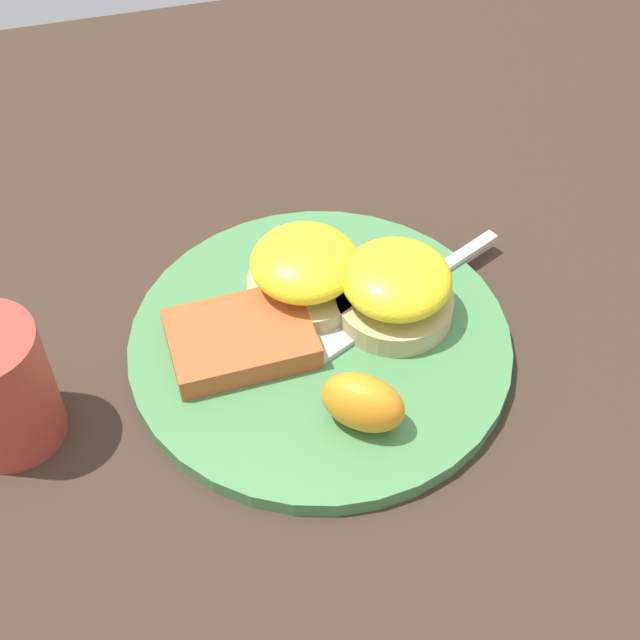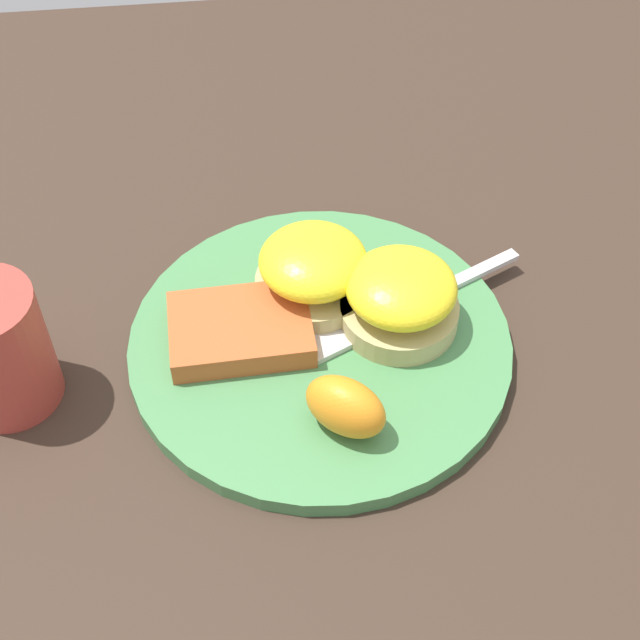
% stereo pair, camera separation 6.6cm
% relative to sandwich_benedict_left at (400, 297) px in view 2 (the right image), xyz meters
% --- Properties ---
extents(ground_plane, '(1.10, 1.10, 0.00)m').
position_rel_sandwich_benedict_left_xyz_m(ground_plane, '(0.06, 0.01, -0.04)').
color(ground_plane, '#38281E').
extents(plate, '(0.29, 0.29, 0.01)m').
position_rel_sandwich_benedict_left_xyz_m(plate, '(0.06, 0.01, -0.03)').
color(plate, '#47844C').
rests_on(plate, ground_plane).
extents(sandwich_benedict_left, '(0.09, 0.09, 0.06)m').
position_rel_sandwich_benedict_left_xyz_m(sandwich_benedict_left, '(0.00, 0.00, 0.00)').
color(sandwich_benedict_left, tan).
rests_on(sandwich_benedict_left, plate).
extents(sandwich_benedict_right, '(0.09, 0.09, 0.06)m').
position_rel_sandwich_benedict_left_xyz_m(sandwich_benedict_right, '(0.07, -0.04, 0.00)').
color(sandwich_benedict_right, tan).
rests_on(sandwich_benedict_right, plate).
extents(hashbrown_patty, '(0.11, 0.08, 0.02)m').
position_rel_sandwich_benedict_left_xyz_m(hashbrown_patty, '(0.12, 0.00, -0.02)').
color(hashbrown_patty, '#B8562A').
rests_on(hashbrown_patty, plate).
extents(orange_wedge, '(0.07, 0.07, 0.04)m').
position_rel_sandwich_benedict_left_xyz_m(orange_wedge, '(0.05, 0.09, -0.01)').
color(orange_wedge, orange).
rests_on(orange_wedge, plate).
extents(fork, '(0.19, 0.10, 0.00)m').
position_rel_sandwich_benedict_left_xyz_m(fork, '(-0.01, -0.01, -0.03)').
color(fork, silver).
rests_on(fork, plate).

